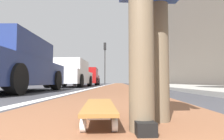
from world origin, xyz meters
name	(u,v)px	position (x,y,z in m)	size (l,w,h in m)	color
ground_plane	(118,87)	(10.00, 0.00, 0.00)	(80.00, 80.00, 0.00)	#38383D
bike_lane_paint	(118,84)	(24.00, 0.00, 0.00)	(56.00, 1.90, 0.00)	brown
lane_stripe_white	(108,85)	(20.00, 1.10, 0.00)	(52.00, 0.16, 0.01)	silver
sidewalk_curb	(154,84)	(18.00, -3.41, 0.05)	(52.00, 3.20, 0.10)	#9E9B93
building_facade	(173,35)	(22.00, -6.47, 5.85)	(40.00, 1.20, 11.70)	gray
skateboard	(99,107)	(0.93, 0.06, 0.09)	(0.86, 0.28, 0.11)	white
parked_car_near	(11,66)	(4.66, 2.88, 0.72)	(4.35, 1.98, 1.49)	navy
parked_car_mid	(71,74)	(10.20, 2.62, 0.72)	(4.53, 1.89, 1.50)	silver
parked_car_far	(88,77)	(16.09, 2.67, 0.72)	(4.53, 2.09, 1.49)	maroon
traffic_light	(105,56)	(20.73, 1.50, 3.23)	(0.33, 0.28, 4.72)	#2D2D2D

